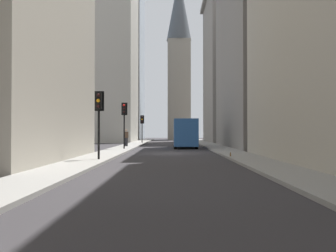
{
  "coord_description": "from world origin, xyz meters",
  "views": [
    {
      "loc": [
        -28.5,
        0.0,
        1.66
      ],
      "look_at": [
        11.39,
        0.32,
        2.22
      ],
      "focal_mm": 40.47,
      "sensor_mm": 36.0,
      "label": 1
    }
  ],
  "objects": [
    {
      "name": "delivery_truck",
      "position": [
        9.2,
        -1.4,
        1.46
      ],
      "size": [
        6.46,
        2.25,
        2.84
      ],
      "color": "#285699",
      "rests_on": "ground_plane"
    },
    {
      "name": "sidewalk_right",
      "position": [
        0.0,
        4.5,
        0.07
      ],
      "size": [
        90.0,
        2.2,
        0.14
      ],
      "primitive_type": "cube",
      "color": "gray",
      "rests_on": "ground_plane"
    },
    {
      "name": "building_left_far",
      "position": [
        29.97,
        -10.59,
        12.84
      ],
      "size": [
        15.25,
        10.5,
        25.66
      ],
      "color": "gray",
      "rests_on": "ground_plane"
    },
    {
      "name": "traffic_light_midblock",
      "position": [
        4.63,
        4.12,
        3.12
      ],
      "size": [
        0.43,
        0.52,
        4.05
      ],
      "color": "black",
      "rests_on": "sidewalk_right"
    },
    {
      "name": "building_left_midfar",
      "position": [
        9.61,
        -10.6,
        11.62
      ],
      "size": [
        17.58,
        10.0,
        23.23
      ],
      "color": "gray",
      "rests_on": "ground_plane"
    },
    {
      "name": "ground_plane",
      "position": [
        0.0,
        0.0,
        0.0
      ],
      "size": [
        135.0,
        135.0,
        0.0
      ],
      "primitive_type": "plane",
      "color": "#302D30"
    },
    {
      "name": "building_right_far",
      "position": [
        30.77,
        10.6,
        13.36
      ],
      "size": [
        14.14,
        10.0,
        26.73
      ],
      "color": "#B7B2A5",
      "rests_on": "ground_plane"
    },
    {
      "name": "traffic_light_foreground",
      "position": [
        -7.87,
        3.96,
        2.88
      ],
      "size": [
        0.43,
        0.52,
        3.74
      ],
      "color": "black",
      "rests_on": "sidewalk_right"
    },
    {
      "name": "discarded_bottle",
      "position": [
        -5.5,
        -3.61,
        0.25
      ],
      "size": [
        0.07,
        0.07,
        0.27
      ],
      "color": "brown",
      "rests_on": "sidewalk_left"
    },
    {
      "name": "sedan_white",
      "position": [
        19.19,
        -1.4,
        0.66
      ],
      "size": [
        4.3,
        1.78,
        1.42
      ],
      "color": "silver",
      "rests_on": "ground_plane"
    },
    {
      "name": "traffic_light_far_junction",
      "position": [
        21.85,
        3.87,
        2.82
      ],
      "size": [
        0.43,
        0.52,
        3.65
      ],
      "color": "black",
      "rests_on": "sidewalk_right"
    },
    {
      "name": "church_spire",
      "position": [
        45.95,
        -1.57,
        17.2
      ],
      "size": [
        4.89,
        4.89,
        32.87
      ],
      "color": "gray",
      "rests_on": "ground_plane"
    },
    {
      "name": "sidewalk_left",
      "position": [
        0.0,
        -4.5,
        0.07
      ],
      "size": [
        90.0,
        2.2,
        0.14
      ],
      "primitive_type": "cube",
      "color": "gray",
      "rests_on": "ground_plane"
    },
    {
      "name": "pedestrian",
      "position": [
        10.15,
        4.6,
        1.09
      ],
      "size": [
        0.26,
        0.44,
        1.74
      ],
      "color": "black",
      "rests_on": "sidewalk_right"
    }
  ]
}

